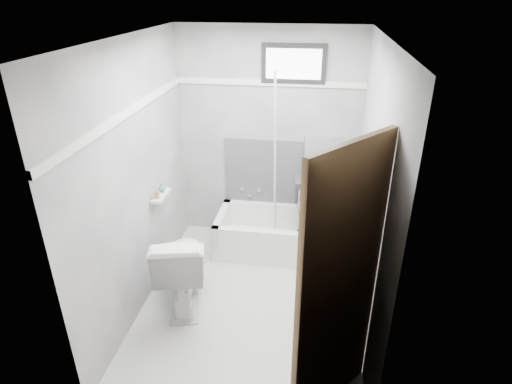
% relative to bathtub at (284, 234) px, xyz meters
% --- Properties ---
extents(floor, '(2.60, 2.60, 0.00)m').
position_rel_bathtub_xyz_m(floor, '(-0.23, -0.93, -0.21)').
color(floor, silver).
rests_on(floor, ground).
extents(ceiling, '(2.60, 2.60, 0.00)m').
position_rel_bathtub_xyz_m(ceiling, '(-0.23, -0.93, 2.19)').
color(ceiling, silver).
rests_on(ceiling, floor).
extents(wall_back, '(2.00, 0.02, 2.40)m').
position_rel_bathtub_xyz_m(wall_back, '(-0.23, 0.37, 0.99)').
color(wall_back, slate).
rests_on(wall_back, floor).
extents(wall_front, '(2.00, 0.02, 2.40)m').
position_rel_bathtub_xyz_m(wall_front, '(-0.23, -2.23, 0.99)').
color(wall_front, slate).
rests_on(wall_front, floor).
extents(wall_left, '(0.02, 2.60, 2.40)m').
position_rel_bathtub_xyz_m(wall_left, '(-1.23, -0.93, 0.99)').
color(wall_left, slate).
rests_on(wall_left, floor).
extents(wall_right, '(0.02, 2.60, 2.40)m').
position_rel_bathtub_xyz_m(wall_right, '(0.77, -0.93, 0.99)').
color(wall_right, slate).
rests_on(wall_right, floor).
extents(bathtub, '(1.50, 0.70, 0.42)m').
position_rel_bathtub_xyz_m(bathtub, '(0.00, 0.00, 0.00)').
color(bathtub, white).
rests_on(bathtub, floor).
extents(office_chair, '(0.76, 0.76, 1.16)m').
position_rel_bathtub_xyz_m(office_chair, '(0.42, 0.02, 0.49)').
color(office_chair, slate).
rests_on(office_chair, bathtub).
extents(toilet, '(0.62, 0.90, 0.80)m').
position_rel_bathtub_xyz_m(toilet, '(-0.85, -1.02, 0.19)').
color(toilet, white).
rests_on(toilet, floor).
extents(door, '(0.78, 0.78, 2.00)m').
position_rel_bathtub_xyz_m(door, '(0.75, -2.21, 0.79)').
color(door, brown).
rests_on(door, floor).
extents(window, '(0.66, 0.04, 0.40)m').
position_rel_bathtub_xyz_m(window, '(0.02, 0.36, 1.81)').
color(window, black).
rests_on(window, wall_back).
extents(backerboard, '(1.50, 0.02, 0.78)m').
position_rel_bathtub_xyz_m(backerboard, '(0.02, 0.36, 0.59)').
color(backerboard, '#4C4C4F').
rests_on(backerboard, wall_back).
extents(trim_back, '(2.00, 0.02, 0.06)m').
position_rel_bathtub_xyz_m(trim_back, '(-0.23, 0.36, 1.61)').
color(trim_back, white).
rests_on(trim_back, wall_back).
extents(trim_left, '(0.02, 2.60, 0.06)m').
position_rel_bathtub_xyz_m(trim_left, '(-1.22, -0.93, 1.61)').
color(trim_left, white).
rests_on(trim_left, wall_left).
extents(pole, '(0.02, 0.32, 1.93)m').
position_rel_bathtub_xyz_m(pole, '(-0.13, 0.13, 0.84)').
color(pole, silver).
rests_on(pole, bathtub).
extents(shelf, '(0.10, 0.32, 0.02)m').
position_rel_bathtub_xyz_m(shelf, '(-1.16, -0.59, 0.69)').
color(shelf, silver).
rests_on(shelf, wall_left).
extents(soap_bottle_a, '(0.05, 0.05, 0.10)m').
position_rel_bathtub_xyz_m(soap_bottle_a, '(-1.17, -0.67, 0.76)').
color(soap_bottle_a, '#A28051').
rests_on(soap_bottle_a, shelf).
extents(soap_bottle_b, '(0.09, 0.09, 0.09)m').
position_rel_bathtub_xyz_m(soap_bottle_b, '(-1.17, -0.53, 0.75)').
color(soap_bottle_b, slate).
rests_on(soap_bottle_b, shelf).
extents(faucet, '(0.26, 0.10, 0.16)m').
position_rel_bathtub_xyz_m(faucet, '(-0.43, 0.34, 0.34)').
color(faucet, silver).
rests_on(faucet, wall_back).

